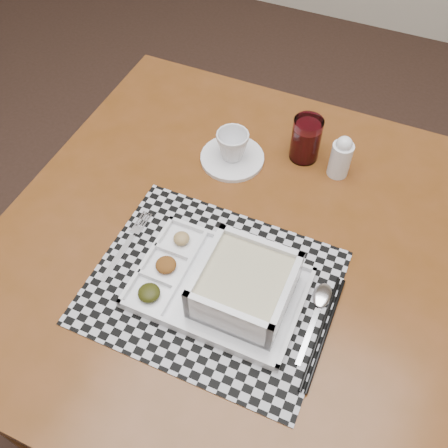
% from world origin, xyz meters
% --- Properties ---
extents(floor, '(5.00, 5.00, 0.00)m').
position_xyz_m(floor, '(0.00, 0.00, 0.00)').
color(floor, '#2F2017').
rests_on(floor, ground).
extents(dining_table, '(1.00, 1.00, 0.75)m').
position_xyz_m(dining_table, '(0.37, 0.30, 0.67)').
color(dining_table, '#562F0F').
rests_on(dining_table, ground).
extents(placemat, '(0.46, 0.38, 0.00)m').
position_xyz_m(placemat, '(0.36, 0.18, 0.75)').
color(placemat, '#AAA9B1').
rests_on(placemat, dining_table).
extents(serving_tray, '(0.32, 0.22, 0.09)m').
position_xyz_m(serving_tray, '(0.41, 0.18, 0.79)').
color(serving_tray, white).
rests_on(serving_tray, placemat).
extents(fork, '(0.02, 0.19, 0.00)m').
position_xyz_m(fork, '(0.16, 0.20, 0.75)').
color(fork, silver).
rests_on(fork, placemat).
extents(spoon, '(0.04, 0.18, 0.01)m').
position_xyz_m(spoon, '(0.56, 0.23, 0.75)').
color(spoon, silver).
rests_on(spoon, placemat).
extents(chopsticks, '(0.02, 0.24, 0.01)m').
position_xyz_m(chopsticks, '(0.58, 0.17, 0.76)').
color(chopsticks, black).
rests_on(chopsticks, placemat).
extents(saucer, '(0.15, 0.15, 0.01)m').
position_xyz_m(saucer, '(0.26, 0.52, 0.75)').
color(saucer, white).
rests_on(saucer, dining_table).
extents(cup, '(0.08, 0.08, 0.07)m').
position_xyz_m(cup, '(0.26, 0.52, 0.79)').
color(cup, white).
rests_on(cup, saucer).
extents(juice_glass, '(0.07, 0.07, 0.11)m').
position_xyz_m(juice_glass, '(0.41, 0.59, 0.80)').
color(juice_glass, white).
rests_on(juice_glass, dining_table).
extents(creamer_bottle, '(0.05, 0.05, 0.11)m').
position_xyz_m(creamer_bottle, '(0.50, 0.57, 0.80)').
color(creamer_bottle, white).
rests_on(creamer_bottle, dining_table).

